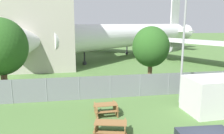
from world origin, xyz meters
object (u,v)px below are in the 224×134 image
Objects in this scene: picnic_bench_open_grass at (111,127)px; tree_left_of_cabin at (1,47)px; airplane at (133,35)px; picnic_bench_near_cabin at (106,108)px; portable_cabin at (217,95)px; tree_near_hangar at (151,47)px.

picnic_bench_open_grass is 0.31× the size of tree_left_of_cabin.
picnic_bench_open_grass is (-8.76, -27.82, -3.43)m from airplane.
picnic_bench_near_cabin is (-8.63, -25.06, -3.44)m from airplane.
portable_cabin reaches higher than picnic_bench_open_grass.
picnic_bench_near_cabin is (-7.63, 0.81, -0.76)m from portable_cabin.
picnic_bench_open_grass is at bearing -168.07° from portable_cabin.
tree_near_hangar is (-3.39, -18.98, -0.04)m from airplane.
airplane is at bearing 51.05° from tree_left_of_cabin.
picnic_bench_open_grass is (-0.13, -2.76, 0.01)m from picnic_bench_near_cabin.
portable_cabin is 7.76m from tree_near_hangar.
tree_left_of_cabin is (-7.57, 7.61, 3.76)m from picnic_bench_open_grass.
tree_near_hangar is at bearing 5.40° from tree_left_of_cabin.
portable_cabin is at bearing 14.09° from picnic_bench_open_grass.
picnic_bench_near_cabin is at bearing 87.29° from picnic_bench_open_grass.
picnic_bench_open_grass is at bearing 36.13° from airplane.
tree_left_of_cabin is (-7.71, 4.86, 3.77)m from picnic_bench_near_cabin.
picnic_bench_open_grass is 0.35× the size of tree_near_hangar.
picnic_bench_near_cabin is 9.86m from tree_left_of_cabin.
picnic_bench_near_cabin is at bearing -130.75° from tree_near_hangar.
picnic_bench_open_grass is at bearing -45.15° from tree_left_of_cabin.
portable_cabin is 0.65× the size of tree_left_of_cabin.
picnic_bench_near_cabin is 0.24× the size of tree_left_of_cabin.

